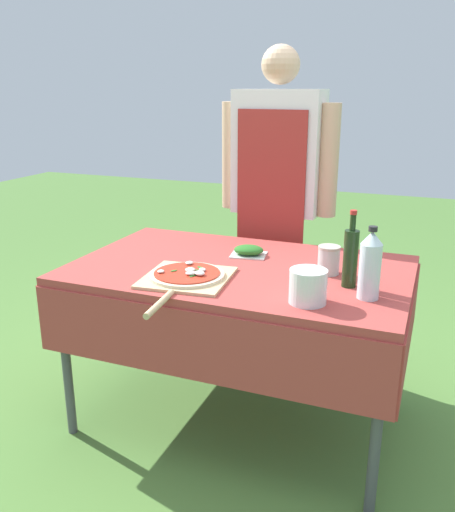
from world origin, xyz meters
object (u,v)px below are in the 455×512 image
Objects in this scene: sauce_jar at (329,262)px; herb_container at (249,251)px; person_cook at (277,184)px; mixing_tub at (308,286)px; water_bottle at (370,265)px; pizza_on_peel at (186,277)px; prep_table at (239,282)px; oil_bottle at (351,257)px.

herb_container is at bearing 163.54° from sauce_jar.
herb_container is 0.41m from sauce_jar.
sauce_jar is (0.41, -0.62, -0.20)m from person_cook.
mixing_tub is (0.39, -0.46, 0.04)m from herb_container.
sauce_jar is at bearing 131.02° from water_bottle.
water_bottle reaches higher than pizza_on_peel.
prep_table is 0.19m from herb_container.
mixing_tub reaches higher than prep_table.
sauce_jar is (0.39, -0.12, 0.03)m from herb_container.
water_bottle is (0.57, -0.17, 0.20)m from prep_table.
oil_bottle is at bearing -25.45° from herb_container.
person_cook reaches higher than oil_bottle.
person_cook is 1.06m from mixing_tub.
mixing_tub is (0.37, -0.30, 0.14)m from prep_table.
sauce_jar is at bearing 126.58° from person_cook.
pizza_on_peel is at bearing -119.54° from prep_table.
pizza_on_peel is 1.95× the size of oil_bottle.
prep_table is 2.46× the size of pizza_on_peel.
oil_bottle reaches higher than herb_container.
pizza_on_peel is at bearing -150.56° from sauce_jar.
prep_table is at bearing 163.01° from water_bottle.
person_cook is at bearing 124.96° from oil_bottle.
mixing_tub is (0.51, -0.05, 0.05)m from pizza_on_peel.
prep_table is at bearing 54.59° from pizza_on_peel.
oil_bottle is at bearing 130.98° from water_bottle.
person_cook is at bearing 123.65° from sauce_jar.
prep_table is 5.34× the size of water_bottle.
prep_table is 12.27× the size of sauce_jar.
prep_table is 0.52m from oil_bottle.
sauce_jar reaches higher than pizza_on_peel.
mixing_tub is at bearing -147.62° from water_bottle.
water_bottle is 2.30× the size of sauce_jar.
sauce_jar is at bearing 89.25° from mixing_tub.
water_bottle is 0.30m from sauce_jar.
water_bottle is (0.60, -0.84, -0.12)m from person_cook.
oil_bottle is 1.11× the size of water_bottle.
sauce_jar is (0.00, 0.34, -0.01)m from mixing_tub.
prep_table is 0.50m from mixing_tub.
oil_bottle is at bearing 9.43° from pizza_on_peel.
person_cook is 6.25× the size of water_bottle.
sauce_jar is at bearing 131.05° from oil_bottle.
oil_bottle is (0.48, -0.07, 0.19)m from prep_table.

